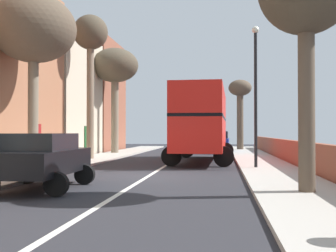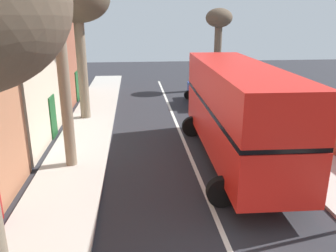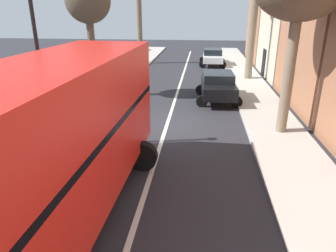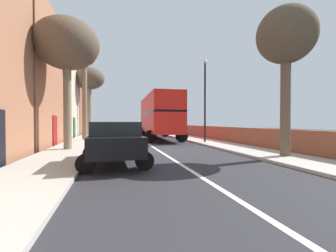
{
  "view_description": "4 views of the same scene",
  "coord_description": "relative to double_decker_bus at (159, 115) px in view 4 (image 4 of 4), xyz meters",
  "views": [
    {
      "loc": [
        2.76,
        -15.66,
        1.69
      ],
      "look_at": [
        0.19,
        4.33,
        1.99
      ],
      "focal_mm": 44.08,
      "sensor_mm": 36.0,
      "label": 1
    },
    {
      "loc": [
        -2.37,
        -4.93,
        5.83
      ],
      "look_at": [
        -1.22,
        6.34,
        2.19
      ],
      "focal_mm": 36.37,
      "sensor_mm": 36.0,
      "label": 2
    },
    {
      "loc": [
        -1.53,
        13.59,
        5.09
      ],
      "look_at": [
        -0.36,
        2.98,
        1.0
      ],
      "focal_mm": 32.76,
      "sensor_mm": 36.0,
      "label": 3
    },
    {
      "loc": [
        -2.55,
        -12.97,
        1.64
      ],
      "look_at": [
        1.88,
        5.06,
        1.32
      ],
      "focal_mm": 24.0,
      "sensor_mm": 36.0,
      "label": 4
    }
  ],
  "objects": [
    {
      "name": "double_decker_bus",
      "position": [
        0.0,
        0.0,
        0.0
      ],
      "size": [
        3.75,
        10.08,
        4.06
      ],
      "color": "red",
      "rests_on": "ground"
    },
    {
      "name": "road_centre_line",
      "position": [
        -1.7,
        -7.93,
        -2.35
      ],
      "size": [
        0.16,
        54.0,
        0.01
      ],
      "primitive_type": "cube",
      "color": "silver",
      "rests_on": "ground"
    },
    {
      "name": "street_tree_right_3",
      "position": [
        2.81,
        14.82,
        2.75
      ],
      "size": [
        2.12,
        2.12,
        6.4
      ],
      "color": "brown",
      "rests_on": "sidewalk_right"
    },
    {
      "name": "sidewalk_right",
      "position": [
        3.2,
        -7.93,
        -2.29
      ],
      "size": [
        2.6,
        60.0,
        0.12
      ],
      "primitive_type": "cube",
      "color": "#B2ADA3",
      "rests_on": "ground"
    },
    {
      "name": "parked_car_blue_right_2",
      "position": [
        0.8,
        10.1,
        -1.37
      ],
      "size": [
        2.55,
        4.51,
        1.75
      ],
      "color": "#1E389E",
      "rests_on": "ground"
    },
    {
      "name": "street_tree_right_1",
      "position": [
        3.3,
        -12.34,
        3.04
      ],
      "size": [
        2.55,
        2.55,
        6.71
      ],
      "color": "brown",
      "rests_on": "sidewalk_right"
    },
    {
      "name": "street_tree_left_0",
      "position": [
        -6.98,
        7.07,
        4.25
      ],
      "size": [
        3.58,
        3.58,
        7.98
      ],
      "color": "#7A6B56",
      "rests_on": "sidewalk_left"
    },
    {
      "name": "parked_car_black_left_1",
      "position": [
        -4.2,
        -12.1,
        -1.41
      ],
      "size": [
        2.63,
        4.12,
        1.65
      ],
      "color": "black",
      "rests_on": "ground"
    },
    {
      "name": "ground_plane",
      "position": [
        -1.7,
        -7.93,
        -2.35
      ],
      "size": [
        84.0,
        84.0,
        0.0
      ],
      "primitive_type": "plane",
      "color": "#28282D"
    },
    {
      "name": "sidewalk_left",
      "position": [
        -6.6,
        -7.93,
        -2.29
      ],
      "size": [
        2.6,
        60.0,
        0.12
      ],
      "primitive_type": "cube",
      "color": "#B2ADA3",
      "rests_on": "ground"
    },
    {
      "name": "boundary_wall_right",
      "position": [
        4.75,
        -7.93,
        -1.72
      ],
      "size": [
        0.36,
        54.0,
        1.26
      ],
      "primitive_type": "cube",
      "color": "brown",
      "rests_on": "ground"
    },
    {
      "name": "street_tree_left_6",
      "position": [
        -6.69,
        0.18,
        4.8
      ],
      "size": [
        2.08,
        2.08,
        8.59
      ],
      "color": "#7A6B56",
      "rests_on": "sidewalk_left"
    },
    {
      "name": "lamppost_right",
      "position": [
        2.6,
        -4.88,
        1.45
      ],
      "size": [
        0.32,
        0.32,
        6.31
      ],
      "color": "black",
      "rests_on": "sidewalk_right"
    },
    {
      "name": "street_tree_left_4",
      "position": [
        -6.75,
        -7.21,
        3.61
      ],
      "size": [
        3.56,
        3.56,
        7.36
      ],
      "color": "#7A6B56",
      "rests_on": "sidewalk_left"
    }
  ]
}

